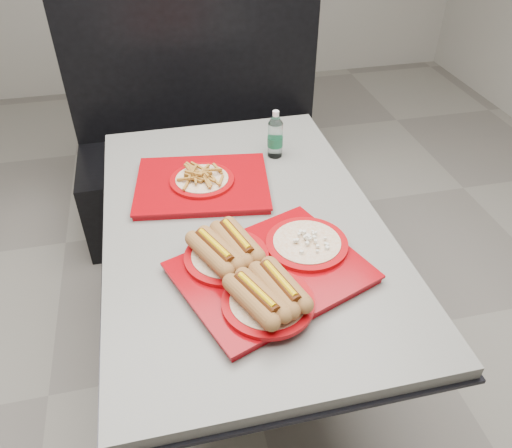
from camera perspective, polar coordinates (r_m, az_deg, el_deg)
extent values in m
plane|color=gray|center=(2.19, -1.22, -15.14)|extent=(6.00, 6.00, 0.00)
cylinder|color=black|center=(2.17, -1.23, -14.75)|extent=(0.52, 0.52, 0.05)
cylinder|color=black|center=(1.90, -1.37, -8.31)|extent=(0.11, 0.11, 0.66)
cube|color=black|center=(1.68, -1.53, -0.67)|extent=(0.92, 1.42, 0.01)
cube|color=gray|center=(1.66, -1.55, -0.01)|extent=(0.90, 1.40, 0.04)
cube|color=black|center=(2.78, -5.60, 4.55)|extent=(1.30, 0.55, 0.45)
cube|color=black|center=(2.73, -7.13, 17.40)|extent=(1.30, 0.10, 1.10)
cube|color=#93040A|center=(1.44, 1.74, -5.73)|extent=(0.60, 0.54, 0.02)
cube|color=#93040A|center=(1.43, 1.75, -5.32)|extent=(0.62, 0.55, 0.01)
cylinder|color=#9E0509|center=(1.33, 1.39, -8.94)|extent=(0.25, 0.25, 0.01)
cylinder|color=silver|center=(1.32, 1.39, -8.73)|extent=(0.20, 0.20, 0.01)
cylinder|color=#9E0509|center=(1.46, -3.40, -3.73)|extent=(0.25, 0.25, 0.01)
cylinder|color=silver|center=(1.46, -3.41, -3.52)|extent=(0.20, 0.20, 0.01)
cylinder|color=#9E0509|center=(1.51, 5.82, -2.24)|extent=(0.25, 0.25, 0.01)
cylinder|color=silver|center=(1.50, 5.84, -2.03)|extent=(0.20, 0.20, 0.01)
cube|color=#93040A|center=(1.81, -6.14, 4.37)|extent=(0.50, 0.42, 0.02)
cube|color=#93040A|center=(1.80, -6.16, 4.72)|extent=(0.52, 0.43, 0.01)
cylinder|color=#9E0509|center=(1.79, -6.19, 4.99)|extent=(0.23, 0.23, 0.01)
cylinder|color=silver|center=(1.79, -6.20, 5.17)|extent=(0.19, 0.19, 0.01)
cylinder|color=silver|center=(1.96, 2.20, 9.60)|extent=(0.06, 0.06, 0.14)
cylinder|color=#165937|center=(1.97, 2.20, 9.42)|extent=(0.06, 0.06, 0.04)
cone|color=silver|center=(1.92, 2.26, 11.83)|extent=(0.06, 0.06, 0.03)
cylinder|color=silver|center=(1.91, 2.28, 12.51)|extent=(0.02, 0.02, 0.02)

